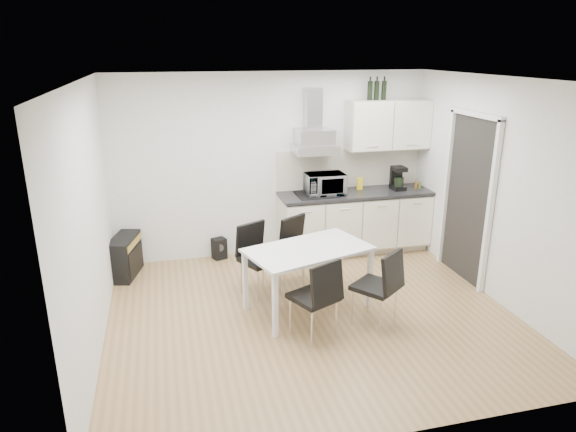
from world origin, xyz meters
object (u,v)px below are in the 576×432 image
object	(u,v)px
chair_near_right	(375,287)
guitar_amp	(125,256)
chair_near_left	(313,298)
floor_speaker	(219,248)
kitchenette	(357,197)
dining_table	(308,255)
chair_far_right	(303,253)
chair_far_left	(260,261)

from	to	relation	value
chair_near_right	guitar_amp	distance (m)	3.35
chair_near_left	floor_speaker	xyz separation A→B (m)	(-0.71, 2.33, -0.29)
guitar_amp	floor_speaker	world-z (taller)	guitar_amp
kitchenette	chair_near_left	bearing A→B (deg)	-121.01
dining_table	chair_far_right	bearing A→B (deg)	61.86
chair_near_left	floor_speaker	size ratio (longest dim) A/B	2.90
dining_table	chair_far_right	xyz separation A→B (m)	(0.11, 0.61, -0.23)
kitchenette	chair_near_left	xyz separation A→B (m)	(-1.30, -2.16, -0.39)
chair_far_left	guitar_amp	world-z (taller)	chair_far_left
chair_far_right	chair_near_right	bearing A→B (deg)	82.11
kitchenette	chair_far_left	distance (m)	2.01
guitar_amp	chair_far_right	bearing A→B (deg)	-6.27
dining_table	guitar_amp	world-z (taller)	dining_table
chair_near_right	floor_speaker	size ratio (longest dim) A/B	2.90
chair_far_right	chair_near_right	xyz separation A→B (m)	(0.49, -1.13, 0.00)
kitchenette	chair_near_right	bearing A→B (deg)	-105.61
chair_near_right	floor_speaker	distance (m)	2.69
floor_speaker	chair_far_left	bearing A→B (deg)	-93.55
chair_far_right	kitchenette	bearing A→B (deg)	-169.53
dining_table	chair_near_right	distance (m)	0.83
chair_far_left	chair_near_right	distance (m)	1.47
kitchenette	guitar_amp	bearing A→B (deg)	-178.05
dining_table	chair_near_left	bearing A→B (deg)	-118.22
chair_near_left	guitar_amp	xyz separation A→B (m)	(-1.98, 2.05, -0.17)
dining_table	chair_far_right	world-z (taller)	chair_far_right
kitchenette	guitar_amp	xyz separation A→B (m)	(-3.28, -0.11, -0.56)
chair_far_left	guitar_amp	size ratio (longest dim) A/B	1.26
dining_table	guitar_amp	distance (m)	2.58
dining_table	chair_near_right	xyz separation A→B (m)	(0.60, -0.52, -0.23)
chair_far_left	chair_near_left	bearing A→B (deg)	80.68
chair_far_left	floor_speaker	xyz separation A→B (m)	(-0.37, 1.24, -0.29)
chair_far_left	guitar_amp	bearing A→B (deg)	-57.49
dining_table	chair_far_left	bearing A→B (deg)	115.31
kitchenette	dining_table	distance (m)	1.98
chair_near_right	floor_speaker	bearing A→B (deg)	84.92
chair_near_right	floor_speaker	xyz separation A→B (m)	(-1.43, 2.26, -0.29)
kitchenette	chair_far_right	size ratio (longest dim) A/B	2.86
dining_table	chair_far_left	xyz separation A→B (m)	(-0.46, 0.49, -0.23)
dining_table	floor_speaker	distance (m)	1.99
chair_far_left	floor_speaker	bearing A→B (deg)	-100.58
floor_speaker	kitchenette	bearing A→B (deg)	-24.65
chair_far_right	guitar_amp	xyz separation A→B (m)	(-2.21, 0.85, -0.17)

